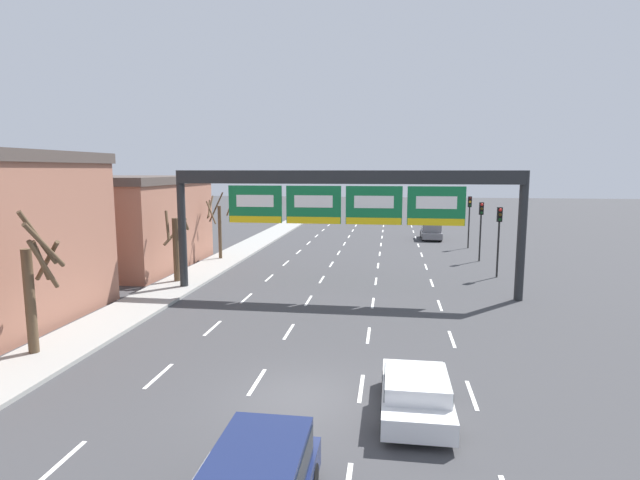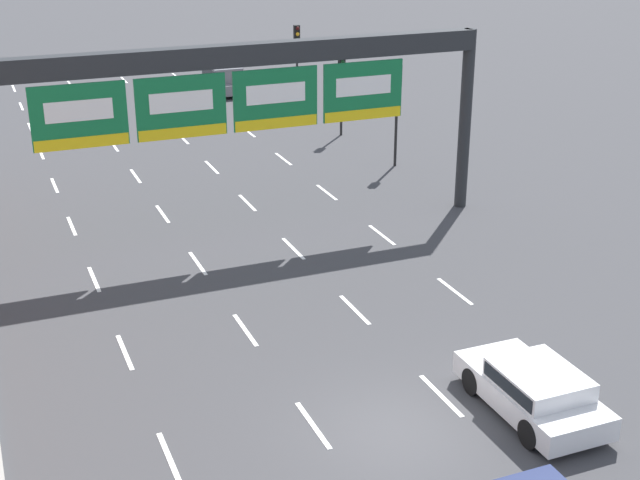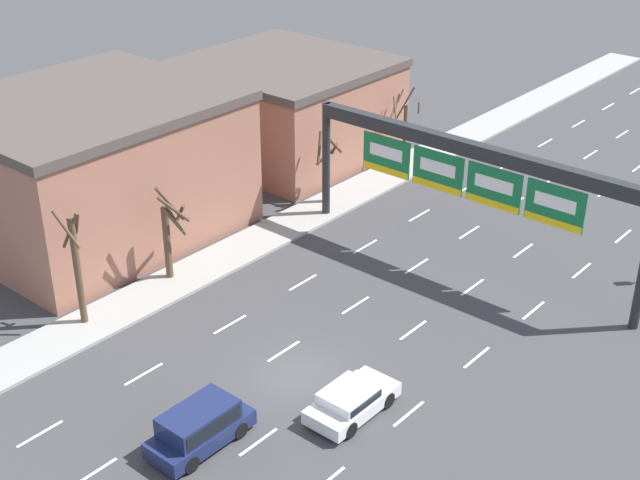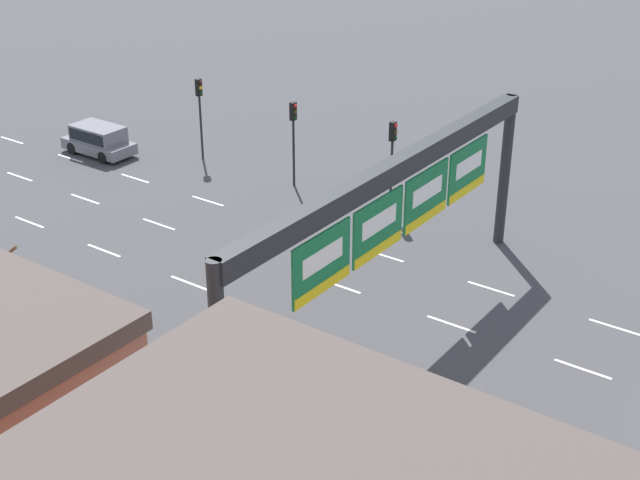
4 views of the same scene
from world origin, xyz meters
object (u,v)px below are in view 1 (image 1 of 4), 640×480
suv_grey (431,230)px  traffic_light_near_gantry (481,219)px  sign_gantry (344,194)px  traffic_light_mid_block (499,227)px  tree_bare_third (218,224)px  car_white (416,392)px  tree_bare_closest (35,284)px  traffic_light_far_end (469,211)px  tree_bare_second (176,244)px

suv_grey → traffic_light_near_gantry: 11.89m
sign_gantry → suv_grey: size_ratio=4.49×
suv_grey → traffic_light_near_gantry: bearing=-77.1°
traffic_light_mid_block → tree_bare_third: 19.51m
car_white → tree_bare_closest: bearing=169.2°
suv_grey → tree_bare_third: (-16.47, -13.63, 1.80)m
tree_bare_third → traffic_light_near_gantry: bearing=6.7°
traffic_light_far_end → tree_bare_third: (-19.21, -8.52, -0.47)m
sign_gantry → car_white: (3.22, -13.04, -4.75)m
car_white → traffic_light_near_gantry: bearing=76.7°
sign_gantry → traffic_light_near_gantry: sign_gantry is taller
car_white → traffic_light_near_gantry: traffic_light_near_gantry is taller
sign_gantry → suv_grey: 23.88m
sign_gantry → tree_bare_closest: bearing=-133.5°
tree_bare_closest → tree_bare_third: 19.48m
tree_bare_second → tree_bare_third: size_ratio=0.85×
traffic_light_far_end → tree_bare_second: bearing=-139.7°
traffic_light_mid_block → tree_bare_third: bearing=170.2°
tree_bare_second → tree_bare_closest: bearing=-89.9°
traffic_light_near_gantry → traffic_light_mid_block: 5.57m
traffic_light_near_gantry → tree_bare_third: 19.23m
car_white → tree_bare_third: 25.80m
traffic_light_far_end → tree_bare_closest: 33.88m
tree_bare_third → traffic_light_mid_block: bearing=-9.8°
sign_gantry → car_white: 14.25m
sign_gantry → tree_bare_closest: (-9.98, -10.53, -2.74)m
traffic_light_mid_block → tree_bare_second: bearing=-167.1°
traffic_light_mid_block → car_white: bearing=-107.5°
suv_grey → tree_bare_second: 26.90m
traffic_light_mid_block → suv_grey: bearing=99.2°
sign_gantry → traffic_light_near_gantry: size_ratio=4.28×
sign_gantry → traffic_light_far_end: size_ratio=4.19×
traffic_light_mid_block → tree_bare_closest: bearing=-139.8°
sign_gantry → tree_bare_second: sign_gantry is taller
sign_gantry → car_white: size_ratio=4.70×
suv_grey → traffic_light_mid_block: bearing=-80.8°
tree_bare_closest → traffic_light_near_gantry: bearing=48.9°
suv_grey → tree_bare_closest: (-16.33, -33.11, 1.76)m
traffic_light_far_end → traffic_light_near_gantry: bearing=-91.1°
traffic_light_near_gantry → traffic_light_mid_block: (0.13, -5.57, 0.04)m
suv_grey → traffic_light_mid_block: traffic_light_mid_block is taller
car_white → tree_bare_closest: (-13.20, 2.51, 2.01)m
suv_grey → car_white: suv_grey is taller
traffic_light_mid_block → traffic_light_far_end: (-0.01, 11.85, 0.03)m
tree_bare_closest → suv_grey: bearing=63.7°
car_white → traffic_light_far_end: size_ratio=0.89×
traffic_light_near_gantry → traffic_light_far_end: traffic_light_far_end is taller
sign_gantry → traffic_light_near_gantry: bearing=51.3°
sign_gantry → tree_bare_second: 10.53m
traffic_light_near_gantry → sign_gantry: bearing=-128.7°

